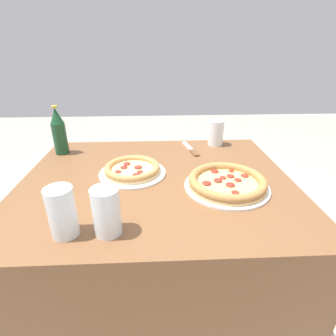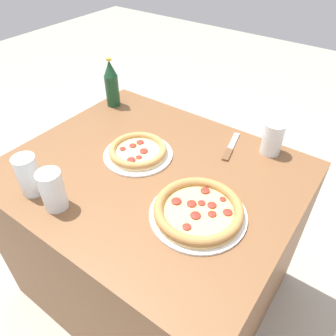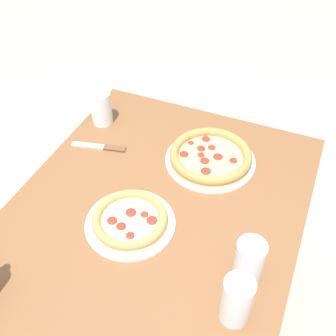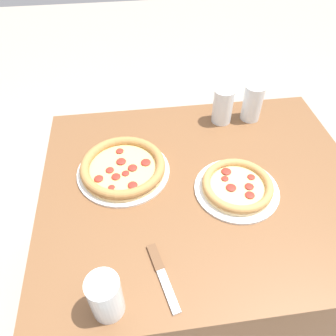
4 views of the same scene
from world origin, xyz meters
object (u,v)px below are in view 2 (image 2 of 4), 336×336
object	(u,v)px
pizza_veggie	(198,211)
glass_cola	(29,177)
glass_red_wine	(273,139)
beer_bottle	(112,84)
knife	(231,148)
pizza_margherita	(138,151)
glass_orange_juice	(53,192)

from	to	relation	value
pizza_veggie	glass_cola	xyz separation A→B (m)	(-0.52, -0.24, 0.04)
glass_red_wine	beer_bottle	distance (m)	0.77
beer_bottle	knife	size ratio (longest dim) A/B	1.16
beer_bottle	pizza_margherita	bearing A→B (deg)	-34.30
pizza_margherita	knife	bearing A→B (deg)	42.87
pizza_margherita	knife	xyz separation A→B (m)	(0.27, 0.25, -0.02)
pizza_margherita	beer_bottle	xyz separation A→B (m)	(-0.36, 0.24, 0.09)
beer_bottle	pizza_veggie	bearing A→B (deg)	-27.67
glass_cola	knife	size ratio (longest dim) A/B	0.73
pizza_veggie	pizza_margherita	bearing A→B (deg)	159.89
glass_orange_juice	glass_cola	distance (m)	0.12
pizza_margherita	glass_cola	distance (m)	0.40
glass_orange_juice	glass_red_wine	distance (m)	0.82
glass_cola	glass_red_wine	xyz separation A→B (m)	(0.57, 0.69, -0.00)
pizza_veggie	glass_red_wine	xyz separation A→B (m)	(0.05, 0.45, 0.04)
glass_cola	knife	world-z (taller)	glass_cola
glass_red_wine	glass_cola	bearing A→B (deg)	-129.52
pizza_margherita	glass_cola	xyz separation A→B (m)	(-0.16, -0.37, 0.05)
knife	glass_orange_juice	bearing A→B (deg)	-116.86
glass_orange_juice	beer_bottle	distance (m)	0.69
pizza_margherita	glass_red_wine	bearing A→B (deg)	38.21
beer_bottle	knife	world-z (taller)	beer_bottle
beer_bottle	knife	bearing A→B (deg)	0.87
glass_orange_juice	glass_red_wine	size ratio (longest dim) A/B	1.07
beer_bottle	knife	xyz separation A→B (m)	(0.63, 0.01, -0.11)
glass_cola	pizza_margherita	bearing A→B (deg)	66.56
pizza_veggie	knife	world-z (taller)	pizza_veggie
glass_cola	glass_red_wine	world-z (taller)	glass_cola
glass_orange_juice	pizza_margherita	bearing A→B (deg)	83.69
glass_orange_juice	knife	size ratio (longest dim) A/B	0.71
pizza_margherita	pizza_veggie	world-z (taller)	pizza_veggie
glass_red_wine	knife	xyz separation A→B (m)	(-0.14, -0.07, -0.06)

